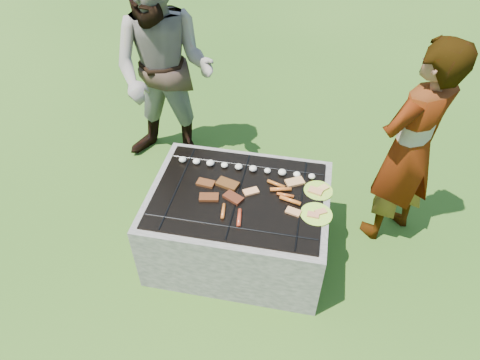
# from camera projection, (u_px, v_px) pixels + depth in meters

# --- Properties ---
(lawn) EXTENTS (60.00, 60.00, 0.00)m
(lawn) POSITION_uv_depth(u_px,v_px,m) (239.00, 247.00, 3.48)
(lawn) COLOR #224912
(lawn) RESTS_ON ground
(fire_pit) EXTENTS (1.30, 1.00, 0.62)m
(fire_pit) POSITION_uv_depth(u_px,v_px,m) (239.00, 224.00, 3.29)
(fire_pit) COLOR #A19A8F
(fire_pit) RESTS_ON ground
(mushrooms) EXTENTS (1.05, 0.06, 0.04)m
(mushrooms) POSITION_uv_depth(u_px,v_px,m) (242.00, 167.00, 3.25)
(mushrooms) COLOR beige
(mushrooms) RESTS_ON fire_pit
(pork_slabs) EXTENTS (0.38, 0.28, 0.02)m
(pork_slabs) POSITION_uv_depth(u_px,v_px,m) (221.00, 190.00, 3.08)
(pork_slabs) COLOR brown
(pork_slabs) RESTS_ON fire_pit
(sausages) EXTENTS (0.54, 0.49, 0.03)m
(sausages) POSITION_uv_depth(u_px,v_px,m) (268.00, 199.00, 3.01)
(sausages) COLOR orange
(sausages) RESTS_ON fire_pit
(bread_on_grate) EXTENTS (0.44, 0.41, 0.02)m
(bread_on_grate) POSITION_uv_depth(u_px,v_px,m) (283.00, 191.00, 3.08)
(bread_on_grate) COLOR tan
(bread_on_grate) RESTS_ON fire_pit
(plate_far) EXTENTS (0.24, 0.24, 0.03)m
(plate_far) POSITION_uv_depth(u_px,v_px,m) (318.00, 191.00, 3.10)
(plate_far) COLOR #FFEF3C
(plate_far) RESTS_ON fire_pit
(plate_near) EXTENTS (0.28, 0.28, 0.03)m
(plate_near) POSITION_uv_depth(u_px,v_px,m) (316.00, 214.00, 2.93)
(plate_near) COLOR #E0F93B
(plate_near) RESTS_ON fire_pit
(cook) EXTENTS (0.73, 0.71, 1.69)m
(cook) POSITION_uv_depth(u_px,v_px,m) (409.00, 149.00, 3.07)
(cook) COLOR gray
(cook) RESTS_ON ground
(bystander) EXTENTS (0.96, 0.76, 1.90)m
(bystander) POSITION_uv_depth(u_px,v_px,m) (164.00, 72.00, 3.70)
(bystander) COLOR gray
(bystander) RESTS_ON ground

